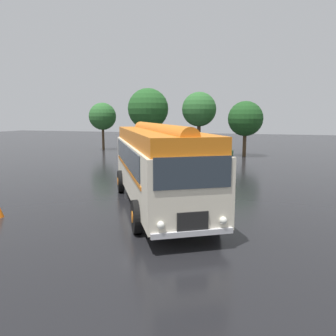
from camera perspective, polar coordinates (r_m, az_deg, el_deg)
name	(u,v)px	position (r m, az deg, el deg)	size (l,w,h in m)	color
ground_plane	(157,204)	(14.39, -1.86, -6.21)	(120.00, 120.00, 0.00)	black
vintage_bus	(157,162)	(13.69, -1.88, 1.10)	(7.23, 9.93, 3.49)	silver
car_near_left	(180,153)	(26.43, 2.18, 2.63)	(2.38, 4.39, 1.66)	silver
car_mid_left	(216,154)	(25.77, 8.39, 2.38)	(2.37, 4.39, 1.66)	#144C28
tree_far_left	(102,117)	(37.73, -11.46, 8.72)	(3.03, 3.03, 5.28)	#4C3823
tree_left_of_centre	(147,109)	(35.01, -3.62, 10.24)	(4.28, 4.28, 6.70)	#4C3823
tree_centre	(198,109)	(33.68, 5.24, 10.19)	(3.47, 3.47, 6.21)	#4C3823
tree_right_of_centre	(246,119)	(31.83, 13.39, 8.32)	(3.27, 3.27, 5.19)	#4C3823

